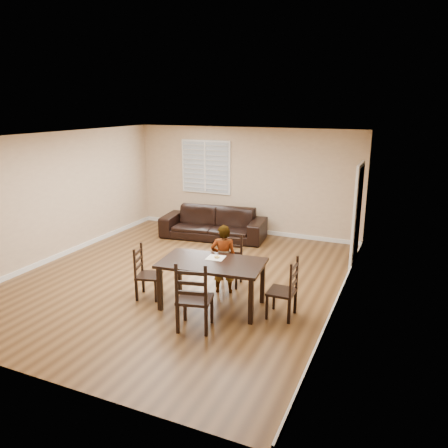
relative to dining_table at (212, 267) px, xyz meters
The scene contains 11 objects.
ground 1.55m from the dining_table, 142.49° to the left, with size 7.00×7.00×0.00m, color brown.
room 1.84m from the dining_table, 136.14° to the left, with size 6.04×7.04×2.72m.
dining_table is the anchor object (origin of this frame).
chair_near 1.09m from the dining_table, 95.91° to the left, with size 0.47×0.45×0.95m.
chair_far 0.92m from the dining_table, 83.13° to the right, with size 0.58×0.56×1.09m.
chair_left 1.30m from the dining_table, behind, with size 0.49×0.51×0.93m.
chair_right 1.30m from the dining_table, ahead, with size 0.41×0.44×0.97m.
child 0.61m from the dining_table, 95.79° to the left, with size 0.45×0.30×1.24m, color gray.
napkin 0.21m from the dining_table, 95.79° to the left, with size 0.28×0.28×0.00m, color beige.
donut 0.22m from the dining_table, 89.45° to the left, with size 0.09×0.09×0.03m.
sofa 3.86m from the dining_table, 114.74° to the left, with size 2.57×1.00×0.75m, color black.
Camera 1 is at (3.95, -6.86, 3.26)m, focal length 35.00 mm.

